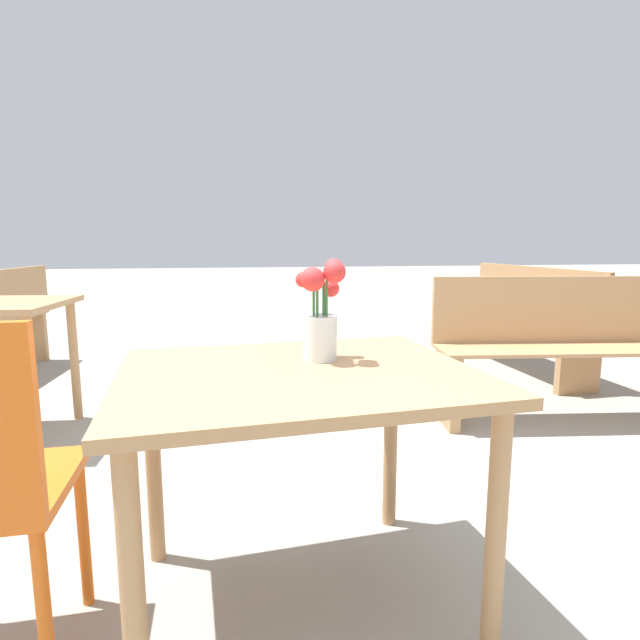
{
  "coord_description": "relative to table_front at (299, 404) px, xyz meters",
  "views": [
    {
      "loc": [
        -0.17,
        -1.32,
        1.05
      ],
      "look_at": [
        0.08,
        0.11,
        0.83
      ],
      "focal_mm": 28.0,
      "sensor_mm": 36.0,
      "label": 1
    }
  ],
  "objects": [
    {
      "name": "bench_near",
      "position": [
        1.89,
        1.28,
        -0.14
      ],
      "size": [
        1.84,
        0.58,
        0.85
      ],
      "color": "tan",
      "rests_on": "ground_plane"
    },
    {
      "name": "ground_plane",
      "position": [
        0.0,
        0.0,
        -0.61
      ],
      "size": [
        40.0,
        40.0,
        0.0
      ],
      "primitive_type": "plane",
      "color": "gray"
    },
    {
      "name": "table_front",
      "position": [
        0.0,
        0.0,
        0.0
      ],
      "size": [
        1.02,
        0.86,
        0.71
      ],
      "color": "tan",
      "rests_on": "ground_plane"
    },
    {
      "name": "bench_middle",
      "position": [
        2.23,
        2.5,
        -0.14
      ],
      "size": [
        0.42,
        1.71,
        0.85
      ],
      "color": "tan",
      "rests_on": "ground_plane"
    },
    {
      "name": "flower_vase",
      "position": [
        0.08,
        0.1,
        0.23
      ],
      "size": [
        0.14,
        0.16,
        0.3
      ],
      "color": "silver",
      "rests_on": "table_front"
    }
  ]
}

